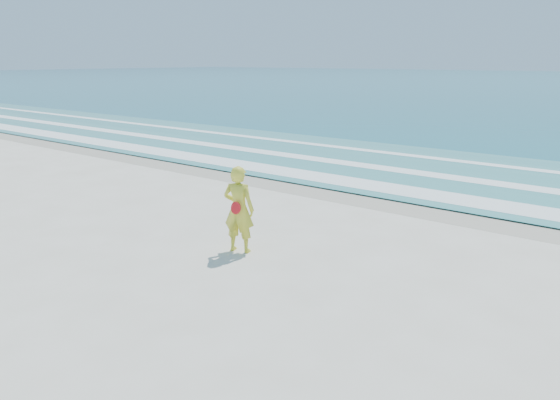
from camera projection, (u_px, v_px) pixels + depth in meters
The scene contains 7 objects.
ground at pixel (127, 291), 10.04m from camera, with size 400.00×400.00×0.00m, color silver.
wet_sand at pixel (370, 197), 16.85m from camera, with size 400.00×2.40×0.00m, color #B2A893.
shallow at pixel (436, 171), 20.62m from camera, with size 400.00×10.00×0.01m, color #59B7AD.
foam_near at pixel (390, 188), 17.82m from camera, with size 400.00×1.40×0.01m, color white.
foam_mid at pixel (427, 174), 20.01m from camera, with size 400.00×0.90×0.01m, color white.
foam_far at pixel (460, 161), 22.51m from camera, with size 400.00×0.60×0.01m, color white.
woman at pixel (239, 209), 11.91m from camera, with size 0.81×0.66×1.93m.
Camera 1 is at (8.01, -5.50, 4.15)m, focal length 35.00 mm.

